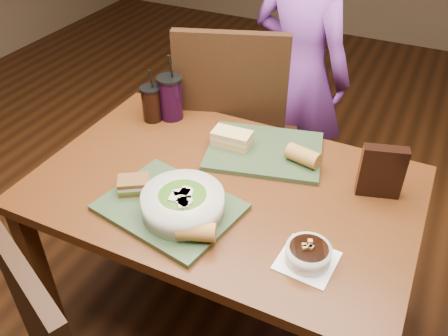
{
  "coord_description": "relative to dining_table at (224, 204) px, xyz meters",
  "views": [
    {
      "loc": [
        0.55,
        -1.14,
        1.78
      ],
      "look_at": [
        0.0,
        0.0,
        0.82
      ],
      "focal_mm": 38.0,
      "sensor_mm": 36.0,
      "label": 1
    }
  ],
  "objects": [
    {
      "name": "tray_near",
      "position": [
        -0.1,
        -0.19,
        0.1
      ],
      "size": [
        0.47,
        0.39,
        0.02
      ],
      "primitive_type": "cube",
      "rotation": [
        0.0,
        0.0,
        -0.19
      ],
      "color": "#2B3E24",
      "rests_on": "dining_table"
    },
    {
      "name": "diner",
      "position": [
        -0.05,
        0.96,
        0.08
      ],
      "size": [
        0.61,
        0.47,
        1.48
      ],
      "primitive_type": "imported",
      "rotation": [
        0.0,
        0.0,
        2.9
      ],
      "color": "#743490",
      "rests_on": "ground"
    },
    {
      "name": "chip_bag",
      "position": [
        0.48,
        0.18,
        0.18
      ],
      "size": [
        0.15,
        0.08,
        0.19
      ],
      "primitive_type": "cube",
      "rotation": [
        0.0,
        0.0,
        0.28
      ],
      "color": "black",
      "rests_on": "dining_table"
    },
    {
      "name": "cup_berry",
      "position": [
        -0.39,
        0.31,
        0.18
      ],
      "size": [
        0.1,
        0.1,
        0.28
      ],
      "color": "black",
      "rests_on": "dining_table"
    },
    {
      "name": "soup_bowl",
      "position": [
        0.37,
        -0.21,
        0.12
      ],
      "size": [
        0.17,
        0.17,
        0.06
      ],
      "color": "white",
      "rests_on": "dining_table"
    },
    {
      "name": "sandwich_far",
      "position": [
        -0.07,
        0.21,
        0.14
      ],
      "size": [
        0.15,
        0.09,
        0.06
      ],
      "color": "tan",
      "rests_on": "tray_far"
    },
    {
      "name": "dining_table",
      "position": [
        0.0,
        0.0,
        0.0
      ],
      "size": [
        1.3,
        0.85,
        0.75
      ],
      "color": "#4C260F",
      "rests_on": "ground"
    },
    {
      "name": "tray_far",
      "position": [
        0.05,
        0.23,
        0.1
      ],
      "size": [
        0.48,
        0.41,
        0.02
      ],
      "primitive_type": "cube",
      "rotation": [
        0.0,
        0.0,
        0.24
      ],
      "color": "#2B3E24",
      "rests_on": "dining_table"
    },
    {
      "name": "cup_cola",
      "position": [
        -0.45,
        0.26,
        0.17
      ],
      "size": [
        0.08,
        0.08,
        0.23
      ],
      "color": "black",
      "rests_on": "dining_table"
    },
    {
      "name": "chair_far",
      "position": [
        -0.2,
        0.58,
        -0.05
      ],
      "size": [
        0.61,
        0.62,
        1.1
      ],
      "color": "black",
      "rests_on": "ground"
    },
    {
      "name": "ground",
      "position": [
        0.0,
        0.0,
        -0.66
      ],
      "size": [
        6.0,
        6.0,
        0.0
      ],
      "primitive_type": "plane",
      "color": "#381C0B",
      "rests_on": "ground"
    },
    {
      "name": "salad_bowl",
      "position": [
        -0.04,
        -0.2,
        0.15
      ],
      "size": [
        0.26,
        0.26,
        0.09
      ],
      "color": "silver",
      "rests_on": "tray_near"
    },
    {
      "name": "baguette_near",
      "position": [
        0.05,
        -0.29,
        0.14
      ],
      "size": [
        0.13,
        0.09,
        0.06
      ],
      "primitive_type": "cylinder",
      "rotation": [
        0.0,
        1.57,
        0.36
      ],
      "color": "#AD7533",
      "rests_on": "tray_near"
    },
    {
      "name": "baguette_far",
      "position": [
        0.21,
        0.21,
        0.14
      ],
      "size": [
        0.13,
        0.08,
        0.06
      ],
      "primitive_type": "cylinder",
      "rotation": [
        0.0,
        1.57,
        -0.21
      ],
      "color": "#AD7533",
      "rests_on": "tray_far"
    },
    {
      "name": "sandwich_near",
      "position": [
        -0.24,
        -0.18,
        0.13
      ],
      "size": [
        0.13,
        0.12,
        0.05
      ],
      "color": "#593819",
      "rests_on": "tray_near"
    }
  ]
}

